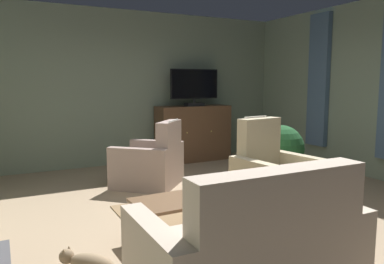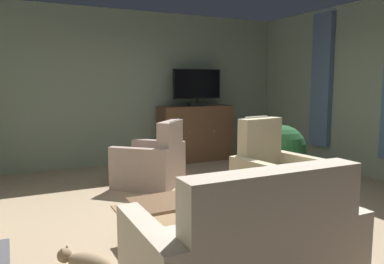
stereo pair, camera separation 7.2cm
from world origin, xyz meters
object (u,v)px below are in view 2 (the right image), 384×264
object	(u,v)px
television	(197,86)
cat	(86,262)
tv_cabinet	(196,134)
tv_remote	(198,194)
coffee_table	(190,201)
armchair_near_window	(274,179)
potted_plant_on_hearth_side	(282,152)
armchair_beside_cabinet	(152,164)
sofa_floral	(246,258)

from	to	relation	value
television	cat	size ratio (longest dim) A/B	1.68
tv_cabinet	tv_remote	distance (m)	3.65
tv_cabinet	tv_remote	world-z (taller)	tv_cabinet
coffee_table	armchair_near_window	bearing A→B (deg)	16.38
tv_cabinet	potted_plant_on_hearth_side	distance (m)	2.26
tv_cabinet	armchair_near_window	bearing A→B (deg)	-97.07
tv_cabinet	coffee_table	xyz separation A→B (m)	(-1.72, -3.29, -0.15)
armchair_beside_cabinet	tv_cabinet	bearing A→B (deg)	43.75
tv_cabinet	cat	bearing A→B (deg)	-127.83
tv_remote	potted_plant_on_hearth_side	bearing A→B (deg)	164.45
tv_cabinet	armchair_near_window	world-z (taller)	armchair_near_window
tv_cabinet	potted_plant_on_hearth_side	size ratio (longest dim) A/B	1.59
television	armchair_near_window	world-z (taller)	television
armchair_beside_cabinet	sofa_floral	bearing A→B (deg)	-98.78
cat	armchair_near_window	bearing A→B (deg)	15.93
tv_remote	armchair_beside_cabinet	size ratio (longest dim) A/B	0.14
armchair_beside_cabinet	armchair_near_window	size ratio (longest dim) A/B	1.13
tv_cabinet	coffee_table	size ratio (longest dim) A/B	1.25
sofa_floral	cat	world-z (taller)	sofa_floral
tv_cabinet	sofa_floral	world-z (taller)	tv_cabinet
tv_cabinet	armchair_beside_cabinet	bearing A→B (deg)	-136.25
television	coffee_table	bearing A→B (deg)	-117.93
armchair_beside_cabinet	armchair_near_window	distance (m)	1.87
coffee_table	cat	xyz separation A→B (m)	(-1.07, -0.29, -0.28)
potted_plant_on_hearth_side	tv_cabinet	bearing A→B (deg)	97.53
sofa_floral	armchair_near_window	bearing A→B (deg)	46.92
television	tv_cabinet	bearing A→B (deg)	90.00
sofa_floral	armchair_beside_cabinet	xyz separation A→B (m)	(0.49, 3.20, -0.03)
cat	tv_cabinet	bearing A→B (deg)	52.17
tv_remote	sofa_floral	distance (m)	1.29
television	sofa_floral	bearing A→B (deg)	-112.88
tv_cabinet	sofa_floral	distance (m)	4.92
tv_cabinet	television	distance (m)	0.94
tv_cabinet	potted_plant_on_hearth_side	world-z (taller)	tv_cabinet
tv_remote	cat	xyz separation A→B (m)	(-1.17, -0.31, -0.33)
coffee_table	potted_plant_on_hearth_side	size ratio (longest dim) A/B	1.27
tv_remote	armchair_near_window	bearing A→B (deg)	152.75
television	coffee_table	world-z (taller)	television
sofa_floral	potted_plant_on_hearth_side	bearing A→B (deg)	46.40
tv_remote	sofa_floral	size ratio (longest dim) A/B	0.11
armchair_beside_cabinet	coffee_table	bearing A→B (deg)	-99.32
tv_cabinet	armchair_near_window	xyz separation A→B (m)	(-0.36, -2.90, -0.18)
sofa_floral	television	bearing A→B (deg)	67.12
television	cat	xyz separation A→B (m)	(-2.79, -3.53, -1.36)
tv_remote	television	bearing A→B (deg)	-160.68
tv_cabinet	armchair_beside_cabinet	world-z (taller)	tv_cabinet
tv_cabinet	coffee_table	bearing A→B (deg)	-117.55
armchair_near_window	potted_plant_on_hearth_side	xyz separation A→B (m)	(0.65, 0.66, 0.18)
tv_remote	cat	bearing A→B (deg)	-29.14
tv_cabinet	television	bearing A→B (deg)	-90.00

